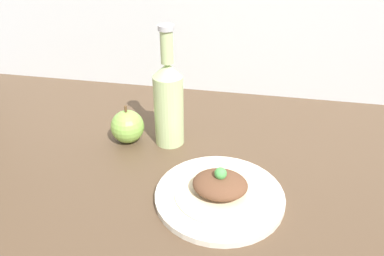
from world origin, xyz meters
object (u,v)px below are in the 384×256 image
object	(u,v)px
plate	(220,195)
apple	(127,127)
cider_bottle	(169,101)
plated_food	(220,186)

from	to	relation	value
plate	apple	world-z (taller)	apple
apple	plate	bearing A→B (deg)	-34.39
plate	cider_bottle	distance (cm)	28.66
cider_bottle	apple	world-z (taller)	cider_bottle
plate	cider_bottle	size ratio (longest dim) A/B	0.89
plate	cider_bottle	bearing A→B (deg)	128.40
plate	apple	bearing A→B (deg)	145.61
plate	plated_food	distance (cm)	2.60
plate	apple	size ratio (longest dim) A/B	2.65
plated_food	apple	bearing A→B (deg)	145.61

